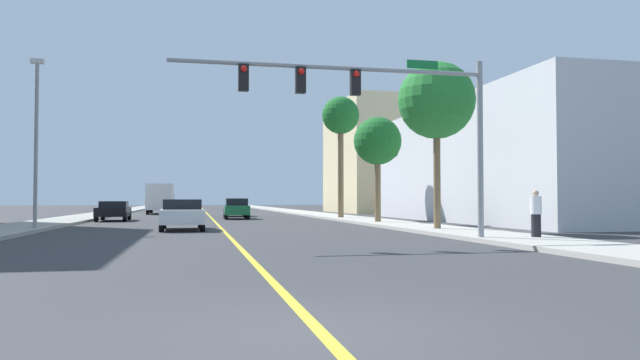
{
  "coord_description": "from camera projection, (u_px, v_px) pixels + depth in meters",
  "views": [
    {
      "loc": [
        -1.35,
        -6.14,
        1.43
      ],
      "look_at": [
        4.69,
        21.89,
        2.37
      ],
      "focal_mm": 33.03,
      "sensor_mm": 36.0,
      "label": 1
    }
  ],
  "objects": [
    {
      "name": "ground",
      "position": [
        210.0,
        217.0,
        47.27
      ],
      "size": [
        192.0,
        192.0,
        0.0
      ],
      "primitive_type": "plane",
      "color": "#38383A"
    },
    {
      "name": "sidewalk_left",
      "position": [
        87.0,
        217.0,
        45.3
      ],
      "size": [
        3.24,
        168.0,
        0.15
      ],
      "primitive_type": "cube",
      "color": "#9E9B93",
      "rests_on": "ground"
    },
    {
      "name": "sidewalk_right",
      "position": [
        324.0,
        215.0,
        49.25
      ],
      "size": [
        3.24,
        168.0,
        0.15
      ],
      "primitive_type": "cube",
      "color": "#B2ADA3",
      "rests_on": "ground"
    },
    {
      "name": "lane_marking_center",
      "position": [
        210.0,
        217.0,
        47.27
      ],
      "size": [
        0.16,
        144.0,
        0.01
      ],
      "primitive_type": "cube",
      "color": "yellow",
      "rests_on": "ground"
    },
    {
      "name": "building_right_near",
      "position": [
        524.0,
        164.0,
        39.05
      ],
      "size": [
        12.49,
        25.7,
        7.57
      ],
      "primitive_type": "cube",
      "color": "silver",
      "rests_on": "ground"
    },
    {
      "name": "building_right_far",
      "position": [
        393.0,
        158.0,
        64.66
      ],
      "size": [
        12.41,
        14.96,
        11.89
      ],
      "primitive_type": "cube",
      "color": "beige",
      "rests_on": "ground"
    },
    {
      "name": "traffic_signal_mast",
      "position": [
        379.0,
        101.0,
        19.24
      ],
      "size": [
        10.44,
        0.36,
        5.97
      ],
      "color": "gray",
      "rests_on": "sidewalk_right"
    },
    {
      "name": "street_lamp",
      "position": [
        36.0,
        134.0,
        26.38
      ],
      "size": [
        0.56,
        0.28,
        7.6
      ],
      "color": "gray",
      "rests_on": "sidewalk_left"
    },
    {
      "name": "palm_near",
      "position": [
        437.0,
        101.0,
        25.94
      ],
      "size": [
        3.41,
        3.41,
        7.35
      ],
      "color": "brown",
      "rests_on": "sidewalk_right"
    },
    {
      "name": "palm_mid",
      "position": [
        378.0,
        142.0,
        33.8
      ],
      "size": [
        2.76,
        2.76,
        6.01
      ],
      "color": "brown",
      "rests_on": "sidewalk_right"
    },
    {
      "name": "palm_far",
      "position": [
        341.0,
        118.0,
        41.77
      ],
      "size": [
        2.66,
        2.66,
        8.58
      ],
      "color": "brown",
      "rests_on": "sidewalk_right"
    },
    {
      "name": "car_black",
      "position": [
        114.0,
        210.0,
        38.82
      ],
      "size": [
        2.04,
        4.61,
        1.3
      ],
      "rotation": [
        0.0,
        0.0,
        3.17
      ],
      "color": "black",
      "rests_on": "ground"
    },
    {
      "name": "car_green",
      "position": [
        236.0,
        208.0,
        42.56
      ],
      "size": [
        1.84,
        4.27,
        1.48
      ],
      "rotation": [
        0.0,
        0.0,
        -0.03
      ],
      "color": "#196638",
      "rests_on": "ground"
    },
    {
      "name": "car_blue",
      "position": [
        235.0,
        207.0,
        48.96
      ],
      "size": [
        1.98,
        4.47,
        1.44
      ],
      "rotation": [
        0.0,
        0.0,
        -0.03
      ],
      "color": "#1E389E",
      "rests_on": "ground"
    },
    {
      "name": "car_white",
      "position": [
        182.0,
        214.0,
        27.32
      ],
      "size": [
        2.02,
        4.42,
        1.42
      ],
      "rotation": [
        0.0,
        0.0,
        0.02
      ],
      "color": "white",
      "rests_on": "ground"
    },
    {
      "name": "delivery_truck",
      "position": [
        161.0,
        198.0,
        56.98
      ],
      "size": [
        2.47,
        7.9,
        2.87
      ],
      "rotation": [
        0.0,
        0.0,
        0.01
      ],
      "color": "#194799",
      "rests_on": "ground"
    },
    {
      "name": "pedestrian",
      "position": [
        536.0,
        214.0,
        19.95
      ],
      "size": [
        0.38,
        0.38,
        1.59
      ],
      "rotation": [
        0.0,
        0.0,
        1.11
      ],
      "color": "black",
      "rests_on": "sidewalk_right"
    }
  ]
}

